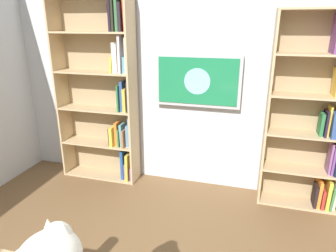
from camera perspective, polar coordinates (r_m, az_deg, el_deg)
The scene contains 4 objects.
wall_back at distance 3.36m, azimuth 5.59°, elevation 10.34°, with size 4.52×0.06×2.70m, color silver.
bookshelf_left at distance 3.29m, azimuth 26.95°, elevation 1.77°, with size 0.80×0.28×1.98m.
bookshelf_right at distance 3.59m, azimuth -11.75°, elevation 6.51°, with size 0.95×0.28×2.20m.
wall_mounted_tv at distance 3.29m, azimuth 5.69°, elevation 8.56°, with size 0.94×0.07×0.57m.
Camera 1 is at (-0.60, 1.04, 1.84)m, focal length 31.96 mm.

